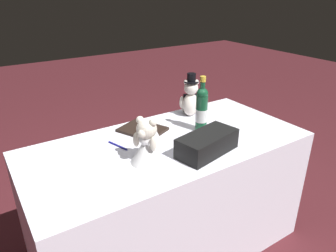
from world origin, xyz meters
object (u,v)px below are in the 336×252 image
object	(u,v)px
teddy_bear_bride	(149,142)
guestbook	(143,130)
gift_case_black	(207,143)
champagne_bottle	(202,109)
signing_pen	(119,146)
teddy_bear_groom	(191,99)

from	to	relation	value
teddy_bear_bride	guestbook	xyz separation A→B (m)	(-0.14, -0.32, -0.09)
gift_case_black	guestbook	xyz separation A→B (m)	(0.15, -0.42, -0.05)
teddy_bear_bride	champagne_bottle	distance (m)	0.46
champagne_bottle	signing_pen	distance (m)	0.53
teddy_bear_bride	signing_pen	size ratio (longest dim) A/B	1.61
teddy_bear_groom	champagne_bottle	size ratio (longest dim) A/B	0.86
guestbook	teddy_bear_bride	bearing A→B (deg)	42.26
teddy_bear_groom	signing_pen	xyz separation A→B (m)	(0.60, 0.15, -0.11)
teddy_bear_groom	gift_case_black	bearing A→B (deg)	62.62
teddy_bear_groom	champagne_bottle	bearing A→B (deg)	67.68
teddy_bear_groom	champagne_bottle	distance (m)	0.25
champagne_bottle	gift_case_black	world-z (taller)	champagne_bottle
teddy_bear_bride	guestbook	world-z (taller)	teddy_bear_bride
teddy_bear_groom	gift_case_black	xyz separation A→B (m)	(0.24, 0.47, -0.06)
teddy_bear_groom	gift_case_black	distance (m)	0.53
teddy_bear_bride	guestbook	size ratio (longest dim) A/B	0.93
teddy_bear_bride	signing_pen	world-z (taller)	teddy_bear_bride
signing_pen	gift_case_black	bearing A→B (deg)	139.10
champagne_bottle	signing_pen	bearing A→B (deg)	-8.83
teddy_bear_bride	guestbook	distance (m)	0.36
champagne_bottle	guestbook	distance (m)	0.37
teddy_bear_groom	guestbook	world-z (taller)	teddy_bear_groom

